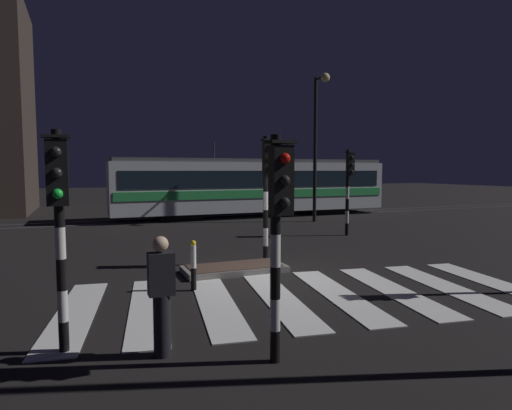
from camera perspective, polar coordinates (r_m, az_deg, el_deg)
The scene contains 13 objects.
ground_plane at distance 10.72m, azimuth 2.33°, elevation -9.51°, with size 120.00×120.00×0.00m, color black.
rail_near at distance 22.43m, azimuth -10.86°, elevation -2.12°, with size 80.00×0.12×0.03m, color #59595E.
rail_far at distance 23.83m, azimuth -11.54°, elevation -1.73°, with size 80.00×0.12×0.03m, color #59595E.
crosswalk_zebra at distance 9.17m, azimuth 7.09°, elevation -11.95°, with size 10.28×5.48×0.02m.
traffic_island at distance 11.18m, azimuth -2.88°, elevation -8.46°, with size 2.62×1.16×0.18m.
traffic_light_kerb_mid_left at distance 5.64m, azimuth 3.01°, elevation -1.31°, with size 0.36×0.42×3.09m.
traffic_light_corner_far_right at distance 17.46m, azimuth 12.25°, elevation 3.39°, with size 0.36×0.42×3.44m.
traffic_light_corner_near_left at distance 6.54m, azimuth -24.76°, elevation -0.34°, with size 0.36×0.42×3.19m.
traffic_light_median_centre at distance 11.78m, azimuth 1.47°, elevation 3.29°, with size 0.36×0.42×3.55m.
street_lamp_trackside_right at distance 21.89m, azimuth 8.21°, elevation 9.80°, with size 0.44×1.21×7.28m.
tram at distance 24.33m, azimuth -0.23°, elevation 2.58°, with size 15.93×2.58×4.15m.
pedestrian_waiting_at_kerb at distance 6.27m, azimuth -12.46°, elevation -11.62°, with size 0.36×0.24×1.71m.
bollard_island_edge at distance 9.50m, azimuth -8.32°, elevation -7.95°, with size 0.12×0.12×1.11m.
Camera 1 is at (-4.30, -9.47, 2.62)m, focal length 30.07 mm.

